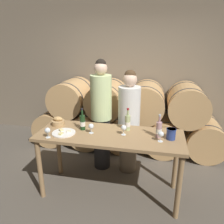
# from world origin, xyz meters

# --- Properties ---
(ground_plane) EXTENTS (10.00, 10.00, 0.00)m
(ground_plane) POSITION_xyz_m (0.00, 0.00, 0.00)
(ground_plane) COLOR #564F44
(stone_wall_back) EXTENTS (10.00, 0.12, 3.20)m
(stone_wall_back) POSITION_xyz_m (0.00, 1.94, 1.60)
(stone_wall_back) COLOR #7F705B
(stone_wall_back) RESTS_ON ground_plane
(barrel_stack) EXTENTS (3.56, 0.85, 1.29)m
(barrel_stack) POSITION_xyz_m (-0.00, 1.39, 0.60)
(barrel_stack) COLOR tan
(barrel_stack) RESTS_ON ground_plane
(tasting_table) EXTENTS (1.86, 0.68, 0.89)m
(tasting_table) POSITION_xyz_m (0.00, 0.00, 0.77)
(tasting_table) COLOR #99754C
(tasting_table) RESTS_ON ground_plane
(person_left) EXTENTS (0.32, 0.32, 1.76)m
(person_left) POSITION_xyz_m (-0.27, 0.61, 0.91)
(person_left) COLOR #232326
(person_left) RESTS_ON ground_plane
(person_right) EXTENTS (0.33, 0.33, 1.62)m
(person_right) POSITION_xyz_m (0.16, 0.61, 0.83)
(person_right) COLOR #756651
(person_right) RESTS_ON ground_plane
(wine_bottle_red) EXTENTS (0.07, 0.07, 0.30)m
(wine_bottle_red) POSITION_xyz_m (-0.38, 0.06, 0.99)
(wine_bottle_red) COLOR #193819
(wine_bottle_red) RESTS_ON tasting_table
(wine_bottle_white) EXTENTS (0.07, 0.07, 0.30)m
(wine_bottle_white) POSITION_xyz_m (0.20, 0.17, 0.99)
(wine_bottle_white) COLOR #ADBC7F
(wine_bottle_white) RESTS_ON tasting_table
(wine_bottle_rose) EXTENTS (0.07, 0.07, 0.30)m
(wine_bottle_rose) POSITION_xyz_m (0.61, 0.03, 0.99)
(wine_bottle_rose) COLOR #BC8E93
(wine_bottle_rose) RESTS_ON tasting_table
(blue_crock) EXTENTS (0.12, 0.12, 0.13)m
(blue_crock) POSITION_xyz_m (0.75, 0.01, 0.96)
(blue_crock) COLOR navy
(blue_crock) RESTS_ON tasting_table
(bread_basket) EXTENTS (0.18, 0.18, 0.12)m
(bread_basket) POSITION_xyz_m (-0.77, 0.14, 0.93)
(bread_basket) COLOR tan
(bread_basket) RESTS_ON tasting_table
(cheese_plate) EXTENTS (0.30, 0.30, 0.04)m
(cheese_plate) POSITION_xyz_m (-0.58, -0.10, 0.89)
(cheese_plate) COLOR white
(cheese_plate) RESTS_ON tasting_table
(wine_glass_far_left) EXTENTS (0.07, 0.07, 0.13)m
(wine_glass_far_left) POSITION_xyz_m (-0.72, -0.26, 0.98)
(wine_glass_far_left) COLOR white
(wine_glass_far_left) RESTS_ON tasting_table
(wine_glass_left) EXTENTS (0.07, 0.07, 0.13)m
(wine_glass_left) POSITION_xyz_m (-0.24, -0.02, 0.98)
(wine_glass_left) COLOR white
(wine_glass_left) RESTS_ON tasting_table
(wine_glass_center) EXTENTS (0.07, 0.07, 0.13)m
(wine_glass_center) POSITION_xyz_m (0.18, 0.02, 0.98)
(wine_glass_center) COLOR white
(wine_glass_center) RESTS_ON tasting_table
(wine_glass_right) EXTENTS (0.07, 0.07, 0.13)m
(wine_glass_right) POSITION_xyz_m (0.63, -0.08, 0.98)
(wine_glass_right) COLOR white
(wine_glass_right) RESTS_ON tasting_table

